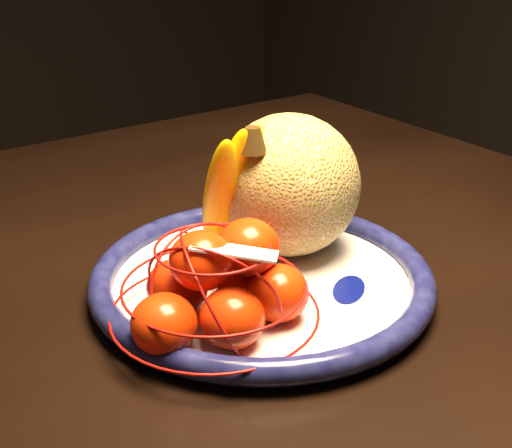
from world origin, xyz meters
TOP-DOWN VIEW (x-y plane):
  - dining_table at (0.02, -0.03)m, footprint 1.57×0.94m
  - fruit_bowl at (0.26, -0.15)m, footprint 0.34×0.34m
  - cantaloupe at (0.32, -0.11)m, footprint 0.15×0.15m
  - banana_bunch at (0.26, -0.09)m, footprint 0.11×0.10m
  - mandarin_bag at (0.18, -0.19)m, footprint 0.23×0.23m
  - price_tag at (0.18, -0.21)m, footprint 0.07×0.07m

SIDE VIEW (x-z plane):
  - dining_table at x=0.02m, z-range 0.31..1.09m
  - fruit_bowl at x=0.26m, z-range 0.78..0.81m
  - mandarin_bag at x=0.18m, z-range 0.77..0.89m
  - cantaloupe at x=0.32m, z-range 0.80..0.94m
  - price_tag at x=0.18m, z-range 0.87..0.88m
  - banana_bunch at x=0.26m, z-range 0.80..0.96m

